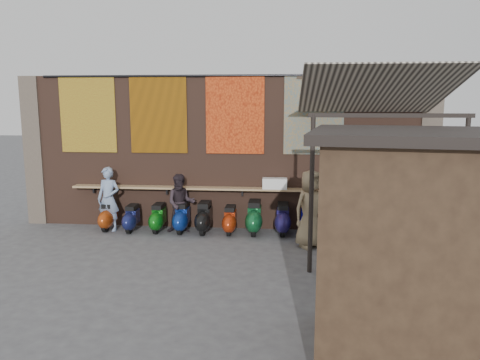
{
  "coord_description": "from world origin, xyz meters",
  "views": [
    {
      "loc": [
        1.55,
        -9.52,
        3.33
      ],
      "look_at": [
        0.55,
        1.2,
        1.52
      ],
      "focal_mm": 35.0,
      "sensor_mm": 36.0,
      "label": 1
    }
  ],
  "objects": [
    {
      "name": "pier_right",
      "position": [
        5.2,
        2.7,
        2.0
      ],
      "size": [
        0.5,
        0.5,
        4.0
      ],
      "primitive_type": "cube",
      "color": "#4C4238",
      "rests_on": "ground"
    },
    {
      "name": "tapestry_orange",
      "position": [
        0.3,
        2.48,
        3.0
      ],
      "size": [
        1.5,
        0.02,
        2.0
      ],
      "primitive_type": "cube",
      "color": "#DA501B",
      "rests_on": "brick_wall"
    },
    {
      "name": "awning_canvas",
      "position": [
        3.5,
        0.9,
        3.55
      ],
      "size": [
        3.2,
        3.28,
        0.97
      ],
      "primitive_type": "cube",
      "rotation": [
        -0.28,
        0.0,
        0.0
      ],
      "color": "beige",
      "rests_on": "brick_wall"
    },
    {
      "name": "awning_header",
      "position": [
        3.5,
        -0.6,
        3.08
      ],
      "size": [
        3.0,
        0.08,
        0.08
      ],
      "primitive_type": "cube",
      "color": "black",
      "rests_on": "awning_post_left"
    },
    {
      "name": "ground",
      "position": [
        0.0,
        0.0,
        0.0
      ],
      "size": [
        70.0,
        70.0,
        0.0
      ],
      "primitive_type": "plane",
      "color": "#474749",
      "rests_on": "ground"
    },
    {
      "name": "shopper_tan",
      "position": [
        2.2,
        1.04,
        0.9
      ],
      "size": [
        1.05,
        0.95,
        1.8
      ],
      "primitive_type": "imported",
      "rotation": [
        0.0,
        0.0,
        0.56
      ],
      "color": "#8D7A59",
      "rests_on": "ground"
    },
    {
      "name": "awning_ledger",
      "position": [
        3.5,
        2.49,
        3.95
      ],
      "size": [
        3.3,
        0.08,
        0.12
      ],
      "primitive_type": "cube",
      "color": "#33261C",
      "rests_on": "brick_wall"
    },
    {
      "name": "shelf_box",
      "position": [
        1.34,
        2.3,
        1.26
      ],
      "size": [
        0.62,
        0.28,
        0.27
      ],
      "primitive_type": "cube",
      "color": "white",
      "rests_on": "eating_counter"
    },
    {
      "name": "tapestry_multi",
      "position": [
        2.3,
        2.48,
        3.0
      ],
      "size": [
        1.5,
        0.02,
        2.0
      ],
      "primitive_type": "cube",
      "color": "#246285",
      "rests_on": "brick_wall"
    },
    {
      "name": "tapestry_redgold",
      "position": [
        -3.6,
        2.48,
        3.0
      ],
      "size": [
        1.5,
        0.02,
        2.0
      ],
      "primitive_type": "cube",
      "color": "maroon",
      "rests_on": "brick_wall"
    },
    {
      "name": "tapestry_sun",
      "position": [
        -1.7,
        2.48,
        3.0
      ],
      "size": [
        1.5,
        0.02,
        2.0
      ],
      "primitive_type": "cube",
      "color": "#CA740B",
      "rests_on": "brick_wall"
    },
    {
      "name": "awning_post_left",
      "position": [
        2.1,
        -0.6,
        1.55
      ],
      "size": [
        0.09,
        0.09,
        3.1
      ],
      "primitive_type": "cylinder",
      "color": "black",
      "rests_on": "ground"
    },
    {
      "name": "scooter_stool_2",
      "position": [
        -1.65,
        2.0,
        0.36
      ],
      "size": [
        0.34,
        0.75,
        0.72
      ],
      "primitive_type": null,
      "color": "#0E6211",
      "rests_on": "ground"
    },
    {
      "name": "scooter_stool_3",
      "position": [
        -1.03,
        2.0,
        0.38
      ],
      "size": [
        0.36,
        0.8,
        0.76
      ],
      "primitive_type": null,
      "color": "navy",
      "rests_on": "ground"
    },
    {
      "name": "market_stall",
      "position": [
        3.4,
        -3.7,
        1.43
      ],
      "size": [
        2.92,
        2.37,
        2.87
      ],
      "primitive_type": "cube",
      "rotation": [
        0.0,
        0.0,
        -0.16
      ],
      "color": "black",
      "rests_on": "ground"
    },
    {
      "name": "scooter_stool_5",
      "position": [
        0.22,
        1.97,
        0.35
      ],
      "size": [
        0.33,
        0.74,
        0.7
      ],
      "primitive_type": null,
      "color": "#A02A0C",
      "rests_on": "ground"
    },
    {
      "name": "scooter_stool_1",
      "position": [
        -2.34,
        1.95,
        0.34
      ],
      "size": [
        0.32,
        0.72,
        0.68
      ],
      "primitive_type": null,
      "color": "#131849",
      "rests_on": "ground"
    },
    {
      "name": "shopper_grey",
      "position": [
        4.55,
        -0.76,
        0.77
      ],
      "size": [
        1.12,
        1.09,
        1.54
      ],
      "primitive_type": "imported",
      "rotation": [
        0.0,
        0.0,
        2.4
      ],
      "color": "#5D5E63",
      "rests_on": "ground"
    },
    {
      "name": "scooter_stool_8",
      "position": [
        2.17,
        2.05,
        0.38
      ],
      "size": [
        0.36,
        0.81,
        0.77
      ],
      "primitive_type": null,
      "color": "#0B0C83",
      "rests_on": "ground"
    },
    {
      "name": "pier_left",
      "position": [
        -5.2,
        2.7,
        2.0
      ],
      "size": [
        0.5,
        0.5,
        4.0
      ],
      "primitive_type": "cube",
      "color": "#4C4238",
      "rests_on": "ground"
    },
    {
      "name": "stall_sign",
      "position": [
        3.56,
        -2.69,
        2.08
      ],
      "size": [
        1.19,
        0.23,
        0.5
      ],
      "primitive_type": "cube",
      "rotation": [
        0.0,
        0.0,
        -0.16
      ],
      "color": "gold",
      "rests_on": "market_stall"
    },
    {
      "name": "stall_roof",
      "position": [
        3.4,
        -3.7,
        2.93
      ],
      "size": [
        3.28,
        2.72,
        0.12
      ],
      "primitive_type": "cube",
      "rotation": [
        0.0,
        0.0,
        -0.16
      ],
      "color": "black",
      "rests_on": "market_stall"
    },
    {
      "name": "brick_wall",
      "position": [
        0.0,
        2.7,
        2.0
      ],
      "size": [
        10.0,
        0.4,
        4.0
      ],
      "primitive_type": "cube",
      "color": "brown",
      "rests_on": "ground"
    },
    {
      "name": "scooter_stool_6",
      "position": [
        0.84,
        2.02,
        0.42
      ],
      "size": [
        0.4,
        0.88,
        0.84
      ],
      "primitive_type": null,
      "color": "#0F4F26",
      "rests_on": "ground"
    },
    {
      "name": "scooter_stool_4",
      "position": [
        -0.45,
        1.98,
        0.39
      ],
      "size": [
        0.37,
        0.83,
        0.79
      ],
      "primitive_type": null,
      "color": "black",
      "rests_on": "ground"
    },
    {
      "name": "awning_post_right",
      "position": [
        4.9,
        -0.6,
        1.55
      ],
      "size": [
        0.09,
        0.09,
        3.1
      ],
      "primitive_type": "cylinder",
      "color": "black",
      "rests_on": "ground"
    },
    {
      "name": "diner_right",
      "position": [
        -1.05,
        2.0,
        0.76
      ],
      "size": [
        0.82,
        0.69,
        1.52
      ],
      "primitive_type": "imported",
      "rotation": [
        0.0,
        0.0,
        0.17
      ],
      "color": "#292026",
      "rests_on": "ground"
    },
    {
      "name": "shopper_navy",
      "position": [
        3.57,
        0.38,
        0.81
      ],
      "size": [
        1.03,
        0.77,
        1.62
      ],
      "primitive_type": "imported",
      "rotation": [
        0.0,
        0.0,
        3.6
      ],
      "color": "black",
      "rests_on": "ground"
    },
    {
      "name": "scooter_stool_7",
      "position": [
        1.56,
        2.04,
        0.39
      ],
      "size": [
        0.37,
        0.82,
        0.78
      ],
      "primitive_type": null,
      "color": "navy",
      "rests_on": "ground"
    },
    {
      "name": "scooter_stool_0",
      "position": [
        -3.0,
        2.05,
        0.35
      ],
      "size": [
        0.33,
        0.74,
        0.71
      ],
      "primitive_type": null,
      "color": "#9C380E",
      "rests_on": "ground"
    },
    {
      "name": "hang_rail",
      "position": [
        0.0,
        2.47,
        3.98
      ],
      "size": [
        9.5,
        0.06,
        0.06
      ],
      "primitive_type": "cylinder",
      "rotation": [
        0.0,
        1.57,
        0.0
      ],
      "color": "black",
      "rests_on": "brick_wall"
    },
    {
      "name": "eating_counter",
      "position": [
        0.0,
        2.33,
        1.1
      ],
      "size": [
        8.0,
        0.32,
        0.05
      ],
      "primitive_type": "cube",
      "color": "#9E7A51",
      "rests_on": "brick_wall"
    },
    {
      "name": "stall_shelf",
      "position": [
        3.56,
        -2.69,
        1.05
      ],
      "size": [
        2.19,
        0.44,
        0.06
      ],
      "primitive_type": "cube",
      "rotation": [
        0.0,
        0.0,
        -0.16
      ],
      "color": "#473321",
      "rests_on": "market_stall"
    },
    {
      "name": "diner_left",
      "position": [
        -2.95,
        2.0,
        0.83
      ],
      "size": [
        0.66,
        0.49,
        1.67
      ],
      "primitive_type": "imported",
      "rotation": [
        0.0,
        0.0,
        -0.16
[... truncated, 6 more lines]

